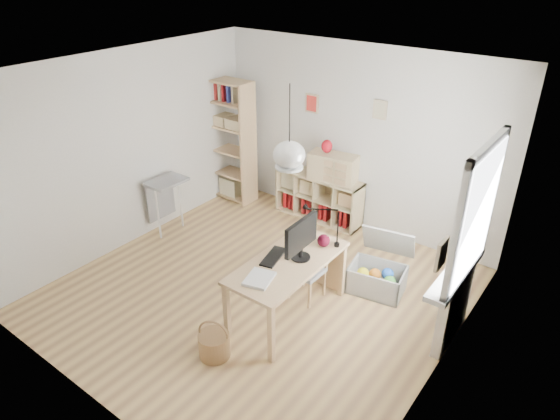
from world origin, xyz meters
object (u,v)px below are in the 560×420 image
Objects in this scene: cube_shelf at (319,199)px; tall_bookshelf at (230,136)px; storage_chest at (379,273)px; monitor at (301,237)px; desk at (288,268)px; chair at (309,266)px; drawer_chest at (333,167)px.

tall_bookshelf is (-1.56, -0.28, 0.79)m from cube_shelf.
storage_chest is 1.55× the size of monitor.
cube_shelf is at bearing 116.78° from monitor.
cube_shelf is (-1.02, 2.23, -0.36)m from desk.
monitor is (-0.53, -0.97, 0.79)m from storage_chest.
storage_chest is (0.62, 0.64, -0.19)m from chair.
storage_chest is at bearing -34.86° from cube_shelf.
chair is at bearing -144.22° from storage_chest.
drawer_chest reaches higher than desk.
chair is 1.96m from drawer_chest.
chair is at bearing -30.18° from tall_bookshelf.
storage_chest is at bearing 60.44° from monitor.
drawer_chest is at bearing 114.74° from chair.
desk is 2.48m from cube_shelf.
tall_bookshelf reaches higher than cube_shelf.
drawer_chest reaches higher than cube_shelf.
desk is at bearing -79.01° from drawer_chest.
monitor is (2.66, -1.82, -0.07)m from tall_bookshelf.
drawer_chest is (-0.78, 2.19, 0.27)m from desk.
desk is at bearing -86.63° from chair.
storage_chest is at bearing -14.95° from tall_bookshelf.
tall_bookshelf is at bearing 154.97° from storage_chest.
cube_shelf is 0.67m from drawer_chest.
drawer_chest is (-0.76, 1.73, 0.50)m from chair.
chair is (1.00, -1.78, 0.12)m from cube_shelf.
cube_shelf is 1.98× the size of drawer_chest.
desk is 2.12× the size of drawer_chest.
desk is 1.32m from storage_chest.
drawer_chest is at bearing 131.57° from storage_chest.
monitor is (1.10, -2.10, 0.72)m from cube_shelf.
monitor is at bearing 60.51° from desk.
desk is at bearing -65.39° from cube_shelf.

